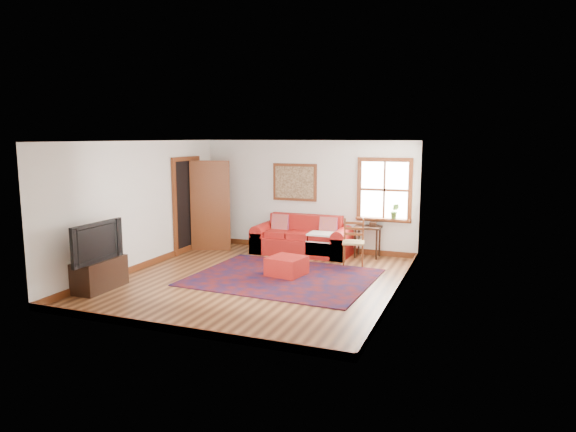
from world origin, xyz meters
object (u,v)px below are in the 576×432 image
at_px(side_table, 368,232).
at_px(ladder_back_chair, 354,240).
at_px(red_ottoman, 287,266).
at_px(red_leather_sofa, 302,241).
at_px(media_cabinet, 100,274).

height_order(side_table, ladder_back_chair, ladder_back_chair).
bearing_deg(ladder_back_chair, red_ottoman, -125.96).
height_order(red_ottoman, side_table, side_table).
xyz_separation_m(red_leather_sofa, red_ottoman, (0.35, -1.85, -0.10)).
height_order(ladder_back_chair, media_cabinet, ladder_back_chair).
bearing_deg(media_cabinet, red_leather_sofa, 58.91).
distance_m(side_table, media_cabinet, 5.47).
xyz_separation_m(red_leather_sofa, media_cabinet, (-2.30, -3.82, -0.02)).
relative_size(red_leather_sofa, ladder_back_chair, 2.33).
bearing_deg(red_leather_sofa, side_table, 7.33).
bearing_deg(red_leather_sofa, ladder_back_chair, -22.79).
bearing_deg(red_leather_sofa, media_cabinet, -121.09).
bearing_deg(ladder_back_chair, side_table, 80.04).
bearing_deg(side_table, media_cabinet, -132.97).
height_order(red_leather_sofa, side_table, red_leather_sofa).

